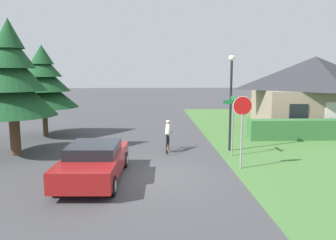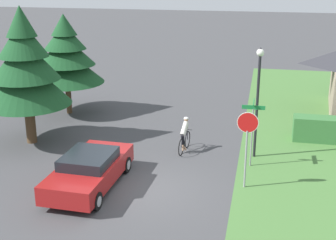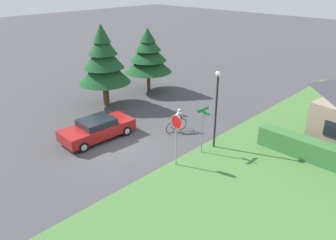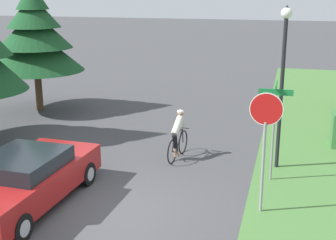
# 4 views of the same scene
# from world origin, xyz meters

# --- Properties ---
(ground_plane) EXTENTS (140.00, 140.00, 0.00)m
(ground_plane) POSITION_xyz_m (0.00, 0.00, 0.00)
(ground_plane) COLOR #424244
(sedan_left_lane) EXTENTS (2.09, 4.56, 1.31)m
(sedan_left_lane) POSITION_xyz_m (-1.95, -0.20, 0.66)
(sedan_left_lane) COLOR maroon
(sedan_left_lane) RESTS_ON ground
(cyclist) EXTENTS (0.44, 1.71, 1.51)m
(cyclist) POSITION_xyz_m (0.82, 3.92, 0.71)
(cyclist) COLOR black
(cyclist) RESTS_ON ground
(stop_sign) EXTENTS (0.76, 0.07, 2.88)m
(stop_sign) POSITION_xyz_m (3.58, 0.92, 2.05)
(stop_sign) COLOR gray
(stop_sign) RESTS_ON ground
(street_lamp) EXTENTS (0.31, 0.31, 4.66)m
(street_lamp) POSITION_xyz_m (3.83, 3.92, 3.04)
(street_lamp) COLOR black
(street_lamp) RESTS_ON ground
(street_name_sign) EXTENTS (0.90, 0.90, 2.71)m
(street_name_sign) POSITION_xyz_m (3.71, 2.91, 1.88)
(street_name_sign) COLOR gray
(street_name_sign) RESTS_ON ground
(conifer_tall_far) EXTENTS (3.96, 3.96, 5.37)m
(conifer_tall_far) POSITION_xyz_m (-6.31, 8.10, 3.13)
(conifer_tall_far) COLOR #4C3823
(conifer_tall_far) RESTS_ON ground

